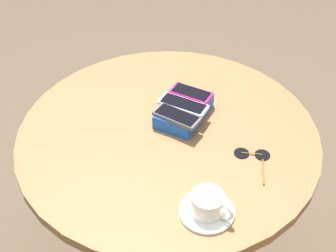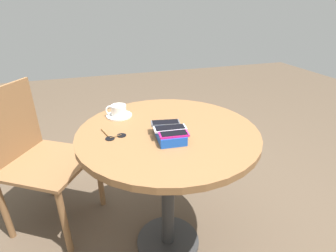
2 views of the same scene
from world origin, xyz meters
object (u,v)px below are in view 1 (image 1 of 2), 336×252
(phone_white, at_px, (183,104))
(phone_gray, at_px, (177,116))
(phone_magenta, at_px, (191,93))
(coffee_cup, at_px, (208,203))
(sunglasses, at_px, (253,156))
(round_table, at_px, (168,163))
(phone_box, at_px, (184,111))
(saucer, at_px, (207,212))

(phone_white, xyz_separation_m, phone_gray, (0.06, 0.00, 0.00))
(phone_magenta, height_order, phone_gray, phone_gray)
(phone_white, bearing_deg, coffee_cup, 30.81)
(phone_gray, height_order, sunglasses, phone_gray)
(phone_magenta, relative_size, sunglasses, 1.02)
(phone_white, height_order, phone_gray, phone_gray)
(phone_white, height_order, coffee_cup, coffee_cup)
(round_table, height_order, phone_gray, phone_gray)
(phone_magenta, relative_size, phone_gray, 0.92)
(phone_box, relative_size, saucer, 1.40)
(round_table, height_order, phone_magenta, phone_magenta)
(round_table, height_order, phone_box, phone_box)
(sunglasses, bearing_deg, phone_box, -109.82)
(phone_box, bearing_deg, sunglasses, 70.18)
(phone_white, height_order, sunglasses, phone_white)
(round_table, relative_size, phone_white, 5.81)
(phone_box, relative_size, phone_gray, 1.34)
(phone_box, height_order, phone_gray, phone_gray)
(phone_gray, bearing_deg, coffee_cup, 35.72)
(phone_white, relative_size, sunglasses, 1.18)
(phone_box, xyz_separation_m, coffee_cup, (0.31, 0.18, 0.01))
(phone_white, xyz_separation_m, sunglasses, (0.08, 0.23, -0.04))
(coffee_cup, bearing_deg, phone_magenta, -153.67)
(round_table, height_order, coffee_cup, coffee_cup)
(phone_box, bearing_deg, saucer, 30.06)
(round_table, bearing_deg, sunglasses, 88.86)
(phone_gray, height_order, coffee_cup, coffee_cup)
(sunglasses, bearing_deg, coffee_cup, -12.30)
(round_table, xyz_separation_m, phone_white, (-0.08, 0.01, 0.17))
(phone_box, distance_m, phone_gray, 0.06)
(phone_box, xyz_separation_m, phone_white, (0.00, -0.00, 0.03))
(round_table, xyz_separation_m, phone_box, (-0.08, 0.02, 0.15))
(round_table, height_order, sunglasses, sunglasses)
(sunglasses, bearing_deg, phone_white, -109.24)
(round_table, bearing_deg, saucer, 40.31)
(round_table, xyz_separation_m, saucer, (0.23, 0.20, 0.13))
(phone_gray, distance_m, coffee_cup, 0.31)
(phone_gray, xyz_separation_m, saucer, (0.25, 0.18, -0.04))
(phone_magenta, bearing_deg, phone_box, -0.23)
(coffee_cup, distance_m, sunglasses, 0.23)
(phone_box, relative_size, sunglasses, 1.49)
(phone_gray, bearing_deg, phone_white, -176.70)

